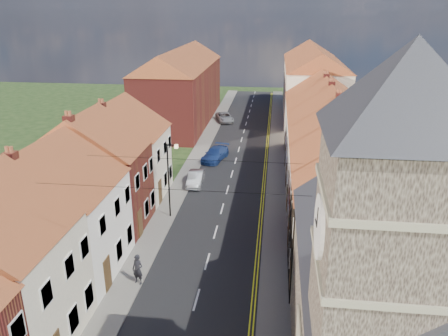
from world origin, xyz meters
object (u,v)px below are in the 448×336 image
Objects in this scene: lamppost at (170,176)px; pedestrian_left at (138,269)px; car_far at (215,154)px; church at (417,300)px; car_distant at (225,117)px; car_mid at (196,178)px.

pedestrian_left is at bearing -89.31° from lamppost.
church is at bearing -55.60° from car_far.
pedestrian_left is (-1.46, -22.99, 0.39)m from car_far.
car_distant is (-0.96, 16.88, -0.04)m from car_far.
car_far is (0.86, 7.09, 0.05)m from car_mid.
church is 33.21m from car_far.
car_mid is 0.83× the size of car_distant.
lamppost is at bearing -98.14° from car_mid.
car_far is 1.03× the size of car_distant.
car_far is (1.57, 14.00, -2.86)m from lamppost.
church is at bearing -51.70° from lamppost.
car_far reaches higher than car_mid.
church is 4.00× the size of car_mid.
lamppost is 1.28× the size of car_far.
pedestrian_left is (-13.06, 7.69, -4.80)m from church.
car_mid is at bearing 103.97° from pedestrian_left.
lamppost is at bearing 128.30° from church.
pedestrian_left is at bearing 149.52° from church.
lamppost is (-13.17, 16.68, -2.34)m from church.
pedestrian_left is at bearing -79.95° from car_far.
car_distant is (-12.56, 47.55, -5.24)m from church.
lamppost is at bearing -82.71° from car_far.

